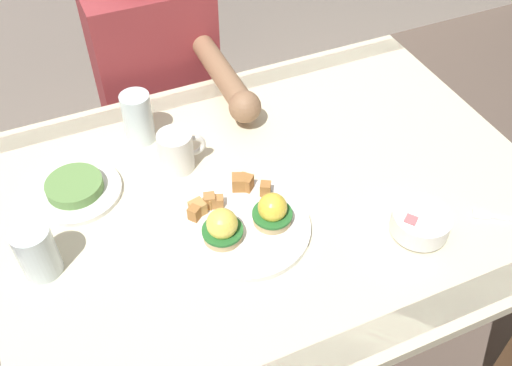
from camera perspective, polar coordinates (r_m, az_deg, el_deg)
ground_plane at (r=1.87m, az=1.13°, el=-16.57°), size 6.00×6.00×0.00m
dining_table at (r=1.35m, az=1.51°, el=-3.89°), size 1.20×0.90×0.74m
eggs_benedict_plate at (r=1.17m, az=-1.15°, el=-3.88°), size 0.27×0.27×0.09m
fruit_bowl at (r=1.21m, az=16.10°, el=-3.92°), size 0.12×0.12×0.06m
coffee_mug at (r=1.30m, az=-7.93°, el=3.30°), size 0.11×0.08×0.09m
fork at (r=1.32m, az=23.70°, el=-3.28°), size 0.14×0.10×0.00m
water_glass_near at (r=1.17m, az=-21.01°, el=-6.65°), size 0.08×0.08×0.11m
water_glass_far at (r=1.38m, az=-11.69°, el=6.19°), size 0.07×0.07×0.13m
side_plate at (r=1.31m, az=-17.64°, el=-0.58°), size 0.20×0.20×0.04m
diner_person at (r=1.74m, az=-9.46°, el=9.60°), size 0.34×0.54×1.14m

